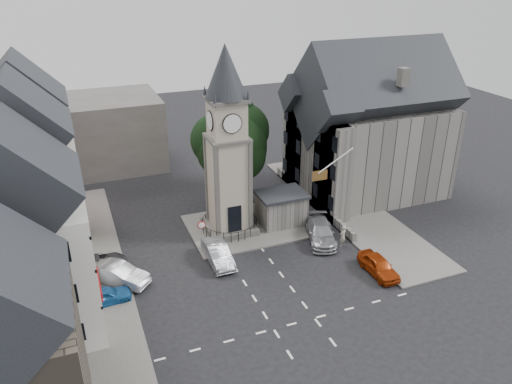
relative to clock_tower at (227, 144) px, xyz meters
name	(u,v)px	position (x,y,z in m)	size (l,w,h in m)	color
ground	(263,279)	(0.00, -7.99, -8.12)	(120.00, 120.00, 0.00)	black
pavement_west	(85,270)	(-12.50, -1.99, -8.05)	(6.00, 30.00, 0.14)	#595651
pavement_east	(346,207)	(12.00, 0.01, -8.05)	(6.00, 26.00, 0.14)	#595651
central_island	(245,226)	(1.50, 0.01, -8.04)	(10.00, 8.00, 0.16)	#595651
road_markings	(294,324)	(0.00, -13.49, -8.12)	(20.00, 8.00, 0.01)	silver
clock_tower	(227,144)	(0.00, 0.00, 0.00)	(4.86, 4.86, 16.25)	#4C4944
stone_shelter	(281,208)	(4.80, -0.49, -6.57)	(4.30, 3.30, 3.08)	#56534F
town_tree	(231,136)	(2.00, 5.01, -1.15)	(7.20, 7.20, 10.80)	black
warning_sign_post	(202,230)	(-3.20, -2.56, -6.09)	(0.70, 0.19, 2.85)	black
terrace_pink	(30,154)	(-15.50, 8.01, -1.54)	(8.10, 7.60, 12.80)	#C7898E
terrace_cream	(28,190)	(-15.50, 0.01, -1.54)	(8.10, 7.60, 12.80)	beige
terrace_tudor	(26,248)	(-15.50, -7.99, -1.93)	(8.10, 7.60, 12.00)	silver
backdrop_west	(70,136)	(-12.00, 20.01, -4.12)	(20.00, 10.00, 8.00)	#4C4944
east_building	(367,133)	(15.59, 3.01, -1.86)	(14.40, 11.40, 12.60)	#56534F
east_boundary_wall	(311,200)	(9.20, 2.01, -7.67)	(0.40, 16.00, 0.90)	#56534F
flagpole	(336,161)	(8.00, -3.99, -1.12)	(3.68, 0.10, 2.74)	white
car_west_blue	(104,296)	(-11.50, -6.70, -7.48)	(1.50, 3.73, 1.27)	#1B5996
car_west_silver	(118,274)	(-10.22, -4.53, -7.34)	(1.65, 4.73, 1.56)	#B0B2B8
car_west_grey	(98,263)	(-11.50, -2.18, -7.50)	(2.04, 4.43, 1.23)	#2E2E31
car_island_silver	(218,254)	(-2.50, -4.51, -7.37)	(1.59, 4.56, 1.50)	#919499
car_island_east	(321,232)	(6.74, -4.47, -7.35)	(2.16, 5.32, 1.54)	#919298
car_east_red	(379,266)	(8.50, -10.54, -7.42)	(1.66, 4.12, 1.40)	#942C08
pedestrian	(343,236)	(8.00, -5.99, -7.17)	(0.69, 0.45, 1.90)	#A49E87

